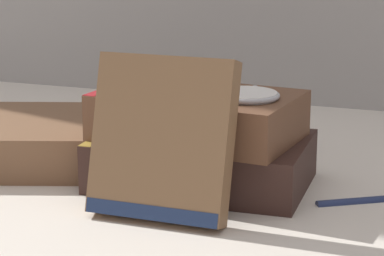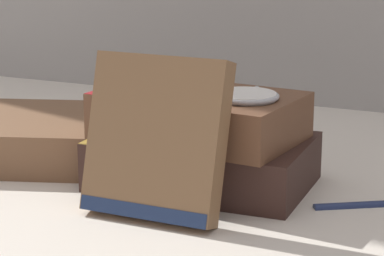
# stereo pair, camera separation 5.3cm
# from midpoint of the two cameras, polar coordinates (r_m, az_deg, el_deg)

# --- Properties ---
(ground_plane) EXTENTS (3.00, 3.00, 0.00)m
(ground_plane) POSITION_cam_midpoint_polar(r_m,az_deg,el_deg) (0.74, -0.21, -4.33)
(ground_plane) COLOR beige
(book_flat_bottom) EXTENTS (0.20, 0.14, 0.05)m
(book_flat_bottom) POSITION_cam_midpoint_polar(r_m,az_deg,el_deg) (0.75, 2.49, -2.35)
(book_flat_bottom) COLOR #331E19
(book_flat_bottom) RESTS_ON ground_plane
(book_flat_top) EXTENTS (0.19, 0.13, 0.04)m
(book_flat_top) POSITION_cam_midpoint_polar(r_m,az_deg,el_deg) (0.74, 2.26, 0.93)
(book_flat_top) COLOR brown
(book_flat_top) RESTS_ON book_flat_bottom
(book_side_left) EXTENTS (0.24, 0.22, 0.04)m
(book_side_left) POSITION_cam_midpoint_polar(r_m,az_deg,el_deg) (0.85, -10.89, -0.60)
(book_side_left) COLOR brown
(book_side_left) RESTS_ON ground_plane
(book_leaning_front) EXTENTS (0.12, 0.06, 0.14)m
(book_leaning_front) POSITION_cam_midpoint_polar(r_m,az_deg,el_deg) (0.66, -0.28, -1.14)
(book_leaning_front) COLOR brown
(book_leaning_front) RESTS_ON ground_plane
(pocket_watch) EXTENTS (0.06, 0.06, 0.01)m
(pocket_watch) POSITION_cam_midpoint_polar(r_m,az_deg,el_deg) (0.71, 5.95, 2.27)
(pocket_watch) COLOR white
(pocket_watch) RESTS_ON book_flat_top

